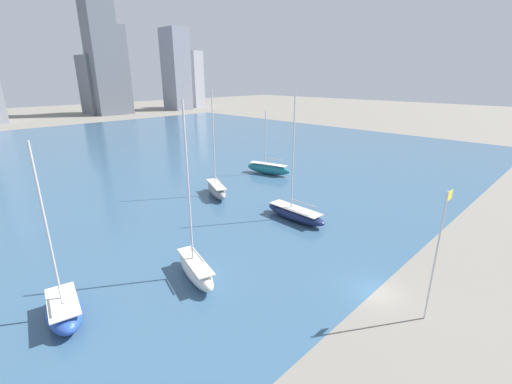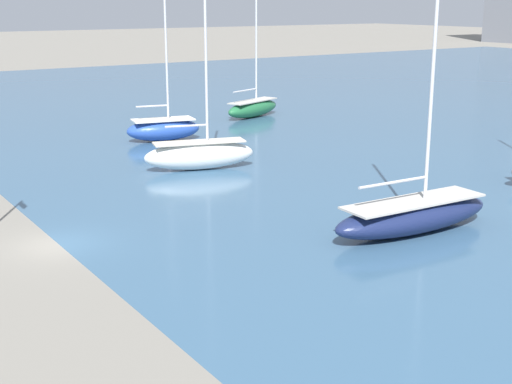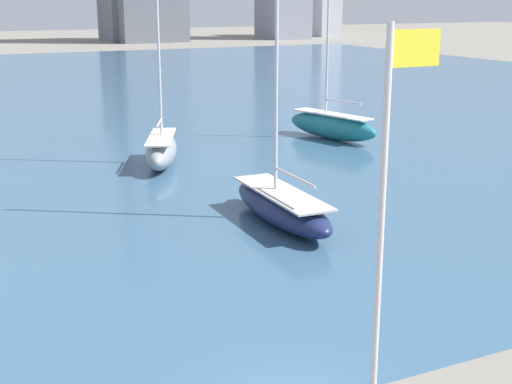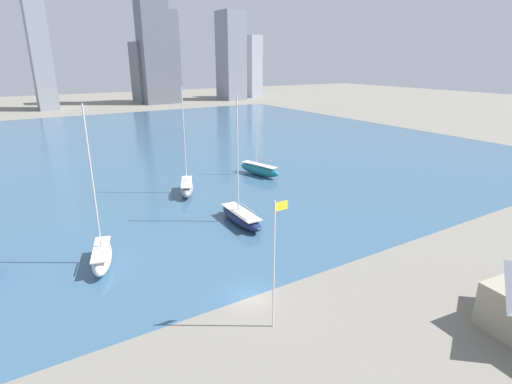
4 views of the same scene
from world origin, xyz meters
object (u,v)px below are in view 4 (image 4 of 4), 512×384
(sailboat_gray, at_px, (187,187))
(sailboat_teal, at_px, (259,169))
(sailboat_navy, at_px, (241,217))
(sailboat_white, at_px, (102,256))
(flag_pole, at_px, (275,261))

(sailboat_gray, height_order, sailboat_teal, sailboat_gray)
(sailboat_teal, height_order, sailboat_navy, sailboat_navy)
(sailboat_white, relative_size, sailboat_navy, 1.00)
(sailboat_gray, relative_size, sailboat_teal, 1.34)
(sailboat_gray, distance_m, sailboat_navy, 15.13)
(sailboat_gray, xyz_separation_m, sailboat_teal, (15.59, 3.04, -0.04))
(sailboat_teal, bearing_deg, sailboat_gray, 176.73)
(flag_pole, relative_size, sailboat_white, 0.65)
(sailboat_white, distance_m, sailboat_navy, 18.05)
(flag_pole, bearing_deg, sailboat_white, 118.39)
(sailboat_gray, bearing_deg, sailboat_white, -110.30)
(sailboat_white, relative_size, sailboat_gray, 1.00)
(flag_pole, distance_m, sailboat_gray, 35.96)
(sailboat_white, bearing_deg, flag_pole, -45.79)
(sailboat_teal, xyz_separation_m, sailboat_navy, (-14.27, -18.11, -0.18))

